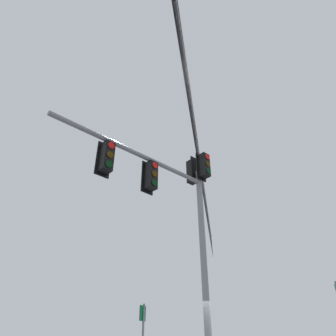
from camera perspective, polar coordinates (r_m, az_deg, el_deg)
name	(u,v)px	position (r m, az deg, el deg)	size (l,w,h in m)	color
signal_mast_assembly	(176,200)	(9.35, 1.49, -6.05)	(5.11, 3.20, 7.41)	gray
overhead_wire_span	(199,161)	(12.36, 5.96, 1.36)	(9.74, 24.02, 1.69)	black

